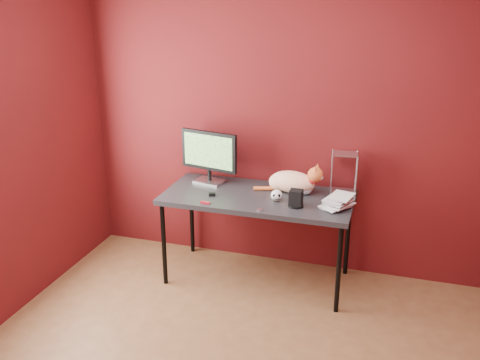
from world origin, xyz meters
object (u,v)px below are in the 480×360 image
(desk, at_px, (258,201))
(skull_mug, at_px, (277,195))
(monitor, at_px, (209,154))
(speaker, at_px, (296,199))
(cat, at_px, (293,182))
(book_stack, at_px, (333,136))

(desk, bearing_deg, skull_mug, -23.55)
(monitor, relative_size, speaker, 3.84)
(desk, relative_size, cat, 2.68)
(speaker, bearing_deg, skull_mug, 158.95)
(cat, height_order, speaker, cat)
(monitor, height_order, speaker, monitor)
(desk, bearing_deg, speaker, -23.45)
(desk, xyz_separation_m, cat, (0.25, 0.14, 0.14))
(desk, xyz_separation_m, book_stack, (0.57, -0.03, 0.59))
(monitor, distance_m, book_stack, 1.09)
(skull_mug, height_order, book_stack, book_stack)
(monitor, bearing_deg, cat, 9.73)
(monitor, relative_size, book_stack, 0.48)
(speaker, bearing_deg, monitor, 161.22)
(monitor, bearing_deg, book_stack, 0.98)
(monitor, bearing_deg, skull_mug, -9.03)
(monitor, xyz_separation_m, skull_mug, (0.64, -0.24, -0.20))
(monitor, xyz_separation_m, speaker, (0.80, -0.31, -0.19))
(skull_mug, relative_size, speaker, 0.70)
(cat, bearing_deg, monitor, -173.78)
(monitor, distance_m, cat, 0.74)
(cat, xyz_separation_m, book_stack, (0.32, -0.17, 0.44))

